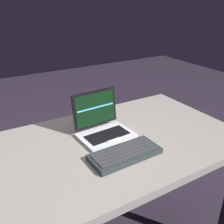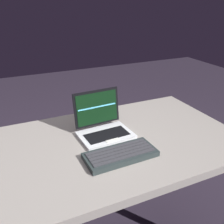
% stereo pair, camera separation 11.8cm
% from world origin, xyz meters
% --- Properties ---
extents(desk, '(1.44, 0.73, 0.76)m').
position_xyz_m(desk, '(0.00, 0.00, 0.67)').
color(desk, gray).
rests_on(desk, ground).
extents(laptop_front, '(0.26, 0.21, 0.20)m').
position_xyz_m(laptop_front, '(0.09, 0.08, 0.80)').
color(laptop_front, silver).
rests_on(laptop_front, desk).
extents(external_keyboard, '(0.31, 0.14, 0.03)m').
position_xyz_m(external_keyboard, '(0.09, -0.14, 0.77)').
color(external_keyboard, '#273131').
rests_on(external_keyboard, desk).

